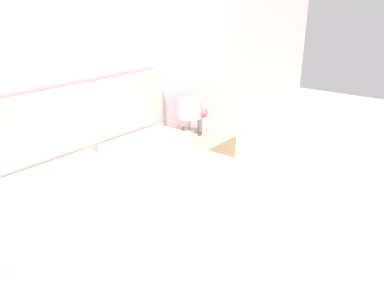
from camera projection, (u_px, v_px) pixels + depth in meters
ground_plane at (95, 226)px, 3.06m from camera, size 12.00×12.00×0.00m
wall_back at (72, 65)px, 2.64m from camera, size 8.00×0.06×2.60m
bed at (188, 239)px, 2.37m from camera, size 1.58×2.12×1.17m
nightstand at (200, 163)px, 3.60m from camera, size 0.50×0.49×0.52m
table_lamp at (189, 111)px, 3.43m from camera, size 0.22×0.22×0.36m
flower_vase at (202, 118)px, 3.62m from camera, size 0.11×0.11×0.25m
alarm_clock at (194, 138)px, 3.41m from camera, size 0.06×0.04×0.06m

